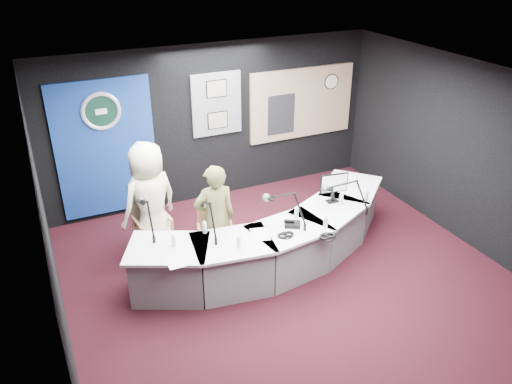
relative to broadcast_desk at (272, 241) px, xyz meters
name	(u,v)px	position (x,y,z in m)	size (l,w,h in m)	color
ground	(292,282)	(0.05, -0.55, -0.38)	(6.00, 6.00, 0.00)	black
ceiling	(300,87)	(0.05, -0.55, 2.42)	(6.00, 6.00, 0.02)	silver
wall_back	(214,123)	(0.05, 2.45, 1.02)	(6.00, 0.02, 2.80)	black
wall_front	(473,346)	(0.05, -3.55, 1.02)	(6.00, 0.02, 2.80)	black
wall_left	(50,247)	(-2.95, -0.55, 1.02)	(0.02, 6.00, 2.80)	black
wall_right	(470,156)	(3.05, -0.55, 1.02)	(0.02, 6.00, 2.80)	black
broadcast_desk	(272,241)	(0.00, 0.00, 0.00)	(4.50, 1.90, 0.75)	silver
backdrop_panel	(106,149)	(-1.85, 2.42, 0.88)	(1.60, 0.05, 2.30)	navy
agency_seal	(101,111)	(-1.85, 2.38, 1.52)	(0.63, 0.63, 0.07)	silver
seal_center	(101,111)	(-1.85, 2.38, 1.52)	(0.48, 0.48, 0.01)	black
pinboard	(217,104)	(0.10, 2.42, 1.38)	(0.90, 0.04, 1.10)	slate
framed_photo_upper	(217,89)	(0.10, 2.39, 1.65)	(0.34, 0.02, 0.27)	gray
framed_photo_lower	(218,120)	(0.10, 2.39, 1.09)	(0.34, 0.02, 0.27)	gray
booth_window_frame	(302,103)	(1.80, 2.42, 1.18)	(2.12, 0.06, 1.32)	#A37E66
booth_glow	(302,103)	(1.80, 2.41, 1.18)	(2.00, 0.02, 1.20)	#FFD5A1
equipment_rack	(281,114)	(1.35, 2.39, 1.03)	(0.55, 0.02, 0.75)	black
wall_clock	(331,82)	(2.40, 2.39, 1.52)	(0.28, 0.28, 0.01)	white
armchair_left	(153,227)	(-1.53, 0.94, 0.12)	(0.55, 0.55, 0.98)	#B27851
armchair_right	(216,241)	(-0.79, 0.24, 0.07)	(0.51, 0.51, 0.90)	#B27851
draped_jacket	(148,212)	(-1.52, 1.19, 0.24)	(0.50, 0.10, 0.70)	#6E665C
person_man	(150,202)	(-1.53, 0.94, 0.54)	(0.89, 0.58, 1.83)	beige
person_woman	(215,219)	(-0.79, 0.24, 0.44)	(0.60, 0.39, 1.64)	brown
computer_monitor	(334,183)	(1.06, 0.09, 0.70)	(0.41, 0.02, 0.28)	black
desk_phone	(293,224)	(0.16, -0.29, 0.40)	(0.21, 0.17, 0.05)	black
headphones_near	(328,236)	(0.45, -0.75, 0.39)	(0.24, 0.24, 0.04)	black
headphones_far	(286,235)	(-0.05, -0.48, 0.39)	(0.21, 0.21, 0.04)	black
paper_stack	(175,262)	(-1.58, -0.44, 0.38)	(0.21, 0.30, 0.00)	white
notepad	(260,234)	(-0.34, -0.30, 0.38)	(0.23, 0.33, 0.00)	white
boom_mic_a	(147,212)	(-1.70, 0.41, 0.68)	(0.16, 0.74, 0.60)	black
boom_mic_b	(207,214)	(-0.97, 0.03, 0.68)	(0.16, 0.74, 0.60)	black
boom_mic_c	(286,206)	(0.09, -0.21, 0.68)	(0.46, 0.64, 0.60)	black
boom_mic_d	(346,194)	(1.05, -0.25, 0.68)	(0.60, 0.52, 0.60)	black
water_bottles	(282,221)	(0.03, -0.24, 0.46)	(3.10, 0.64, 0.18)	silver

